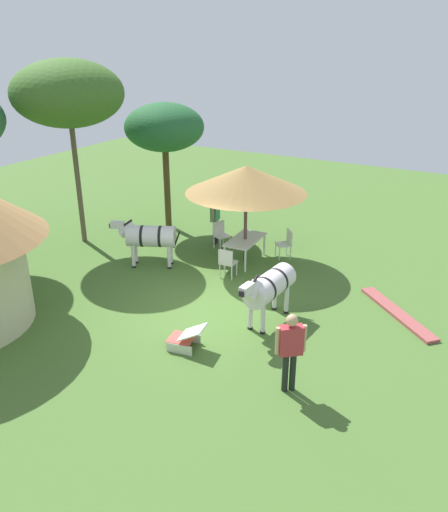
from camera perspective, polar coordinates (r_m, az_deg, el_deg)
ground_plane at (r=13.20m, az=-1.53°, el=-5.79°), size 36.00×36.00×0.00m
shade_umbrella at (r=15.04m, az=2.50°, el=8.56°), size 3.61×3.61×3.01m
patio_dining_table at (r=15.64m, az=2.38°, el=1.66°), size 1.63×0.89×0.74m
patio_chair_west_end at (r=16.69m, az=-0.42°, el=2.58°), size 0.58×0.57×0.90m
patio_chair_near_hut at (r=14.57m, az=0.34°, el=-0.58°), size 0.45×0.47×0.90m
patio_chair_east_end at (r=16.08m, az=6.95°, el=1.58°), size 0.61×0.61×0.90m
guest_beside_umbrella at (r=16.90m, az=-1.00°, el=4.54°), size 0.58×0.30×1.65m
standing_watcher at (r=9.89m, az=7.44°, el=-9.94°), size 0.45×0.49×1.69m
striped_lounge_chair at (r=11.51m, az=-4.28°, el=-9.12°), size 0.67×0.90×0.59m
zebra_nearest_camera at (r=12.17m, az=5.02°, el=-3.46°), size 2.22×0.75×1.49m
zebra_by_umbrella at (r=15.37m, az=-8.35°, el=2.16°), size 1.20×1.94×1.48m
acacia_tree_right_background at (r=18.08m, az=-6.69°, el=14.05°), size 2.73×2.73×4.42m
acacia_tree_left_background at (r=17.04m, az=-17.06°, el=16.96°), size 3.43×3.43×5.87m
brick_patio_kerb at (r=13.59m, az=18.80°, el=-6.05°), size 2.18×2.28×0.08m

